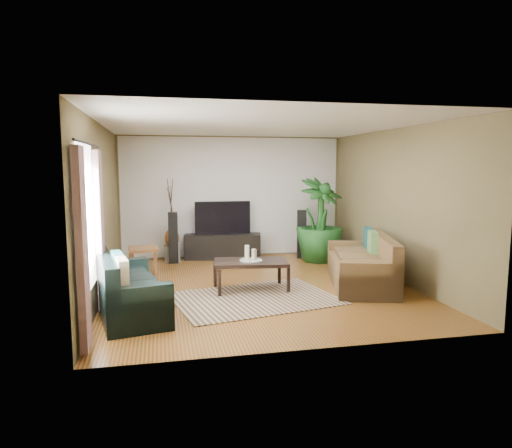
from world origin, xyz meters
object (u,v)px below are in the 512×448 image
object	(u,v)px
sofa_left	(129,283)
sofa_right	(361,260)
tv_stand	(223,246)
speaker_left	(173,238)
speaker_right	(302,234)
side_table	(144,262)
television	(223,218)
coffee_table	(251,275)
vase	(172,238)
pedestal	(172,253)
potted_plant	(320,220)

from	to	relation	value
sofa_left	sofa_right	bearing A→B (deg)	-90.26
tv_stand	speaker_left	world-z (taller)	speaker_left
speaker_right	side_table	size ratio (longest dim) A/B	1.96
television	speaker_left	bearing A→B (deg)	-167.15
television	speaker_left	size ratio (longest dim) A/B	1.13
speaker_left	sofa_right	bearing A→B (deg)	-35.18
tv_stand	television	xyz separation A→B (m)	(-0.00, 0.00, 0.64)
coffee_table	speaker_right	bearing A→B (deg)	63.64
sofa_left	television	distance (m)	3.97
tv_stand	speaker_right	world-z (taller)	speaker_right
sofa_right	tv_stand	bearing A→B (deg)	-127.43
tv_stand	vase	world-z (taller)	vase
television	side_table	world-z (taller)	television
pedestal	side_table	xyz separation A→B (m)	(-0.56, -1.33, 0.11)
potted_plant	pedestal	size ratio (longest dim) A/B	5.34
sofa_left	vase	size ratio (longest dim) A/B	4.40
television	speaker_left	world-z (taller)	television
television	speaker_right	size ratio (longest dim) A/B	1.14
speaker_left	speaker_right	size ratio (longest dim) A/B	1.01
speaker_right	tv_stand	bearing A→B (deg)	-175.86
television	vase	size ratio (longest dim) A/B	2.84
sofa_left	speaker_left	distance (m)	3.34
sofa_left	speaker_left	world-z (taller)	speaker_left
speaker_right	sofa_right	bearing A→B (deg)	-70.20
coffee_table	television	distance (m)	2.77
vase	coffee_table	bearing A→B (deg)	-65.80
speaker_left	potted_plant	bearing A→B (deg)	-4.47
pedestal	side_table	world-z (taller)	side_table
tv_stand	speaker_right	xyz separation A→B (m)	(1.73, -0.28, 0.26)
speaker_left	vase	size ratio (longest dim) A/B	2.51
coffee_table	tv_stand	bearing A→B (deg)	99.87
coffee_table	sofa_right	bearing A→B (deg)	6.23
vase	side_table	xyz separation A→B (m)	(-0.56, -1.33, -0.22)
sofa_right	vase	size ratio (longest dim) A/B	4.93
speaker_left	tv_stand	bearing A→B (deg)	16.39
speaker_left	vase	bearing A→B (deg)	98.45
coffee_table	vase	world-z (taller)	vase
pedestal	television	bearing A→B (deg)	0.00
sofa_left	speaker_left	bearing A→B (deg)	-23.87
television	coffee_table	bearing A→B (deg)	-87.89
tv_stand	potted_plant	size ratio (longest dim) A/B	0.93
pedestal	vase	distance (m)	0.32
speaker_right	pedestal	size ratio (longest dim) A/B	3.18
sofa_right	coffee_table	size ratio (longest dim) A/B	1.76
television	pedestal	world-z (taller)	television
coffee_table	potted_plant	world-z (taller)	potted_plant
television	speaker_right	distance (m)	1.79
pedestal	speaker_right	bearing A→B (deg)	-5.54
sofa_left	side_table	bearing A→B (deg)	-14.88
sofa_right	speaker_right	bearing A→B (deg)	-157.20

